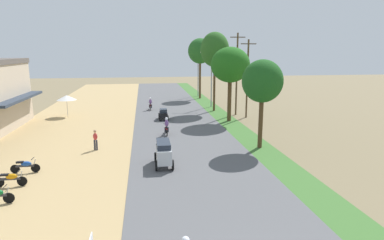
{
  "coord_description": "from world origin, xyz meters",
  "views": [
    {
      "loc": [
        -3.4,
        -8.06,
        7.71
      ],
      "look_at": [
        0.55,
        18.68,
        1.97
      ],
      "focal_mm": 30.68,
      "sensor_mm": 36.0,
      "label": 1
    }
  ],
  "objects_px": {
    "vendor_umbrella": "(66,98)",
    "median_tree_nearest": "(262,82)",
    "streetlamp_mid": "(198,72)",
    "car_van_silver": "(164,152)",
    "parked_motorbike_second": "(11,178)",
    "utility_pole_near": "(237,73)",
    "parked_motorbike_third": "(25,165)",
    "car_hatchback_black": "(163,114)",
    "pedestrian_on_shoulder": "(95,139)",
    "median_tree_fourth": "(200,51)",
    "utility_pole_far": "(247,78)",
    "motorbike_ahead_third": "(150,104)",
    "median_tree_third": "(215,50)",
    "motorbike_ahead_second": "(167,127)",
    "streetlamp_near": "(211,75)",
    "median_tree_second": "(230,65)"
  },
  "relations": [
    {
      "from": "vendor_umbrella",
      "to": "median_tree_nearest",
      "type": "height_order",
      "value": "median_tree_nearest"
    },
    {
      "from": "streetlamp_mid",
      "to": "car_van_silver",
      "type": "relative_size",
      "value": 2.96
    },
    {
      "from": "parked_motorbike_second",
      "to": "utility_pole_near",
      "type": "relative_size",
      "value": 0.18
    },
    {
      "from": "parked_motorbike_third",
      "to": "median_tree_nearest",
      "type": "height_order",
      "value": "median_tree_nearest"
    },
    {
      "from": "parked_motorbike_second",
      "to": "car_hatchback_black",
      "type": "xyz_separation_m",
      "value": [
        9.78,
        17.36,
        0.19
      ]
    },
    {
      "from": "pedestrian_on_shoulder",
      "to": "median_tree_fourth",
      "type": "relative_size",
      "value": 0.17
    },
    {
      "from": "median_tree_nearest",
      "to": "utility_pole_far",
      "type": "bearing_deg",
      "value": 77.41
    },
    {
      "from": "motorbike_ahead_third",
      "to": "vendor_umbrella",
      "type": "bearing_deg",
      "value": -163.5
    },
    {
      "from": "median_tree_third",
      "to": "median_tree_fourth",
      "type": "xyz_separation_m",
      "value": [
        0.11,
        11.4,
        -0.19
      ]
    },
    {
      "from": "parked_motorbike_second",
      "to": "car_hatchback_black",
      "type": "bearing_deg",
      "value": 60.6
    },
    {
      "from": "parked_motorbike_second",
      "to": "median_tree_fourth",
      "type": "height_order",
      "value": "median_tree_fourth"
    },
    {
      "from": "parked_motorbike_third",
      "to": "streetlamp_mid",
      "type": "distance_m",
      "value": 38.22
    },
    {
      "from": "motorbike_ahead_second",
      "to": "median_tree_fourth",
      "type": "bearing_deg",
      "value": 72.91
    },
    {
      "from": "median_tree_third",
      "to": "streetlamp_near",
      "type": "distance_m",
      "value": 4.55
    },
    {
      "from": "vendor_umbrella",
      "to": "motorbike_ahead_second",
      "type": "relative_size",
      "value": 1.4
    },
    {
      "from": "pedestrian_on_shoulder",
      "to": "motorbike_ahead_third",
      "type": "height_order",
      "value": "motorbike_ahead_third"
    },
    {
      "from": "pedestrian_on_shoulder",
      "to": "median_tree_nearest",
      "type": "xyz_separation_m",
      "value": [
        12.95,
        -1.17,
        4.38
      ]
    },
    {
      "from": "parked_motorbike_third",
      "to": "median_tree_second",
      "type": "height_order",
      "value": "median_tree_second"
    },
    {
      "from": "median_tree_fourth",
      "to": "streetlamp_near",
      "type": "bearing_deg",
      "value": -88.87
    },
    {
      "from": "streetlamp_near",
      "to": "motorbike_ahead_second",
      "type": "xyz_separation_m",
      "value": [
        -7.23,
        -14.71,
        -3.61
      ]
    },
    {
      "from": "utility_pole_far",
      "to": "median_tree_fourth",
      "type": "bearing_deg",
      "value": 99.86
    },
    {
      "from": "car_hatchback_black",
      "to": "median_tree_third",
      "type": "bearing_deg",
      "value": 34.48
    },
    {
      "from": "parked_motorbike_second",
      "to": "pedestrian_on_shoulder",
      "type": "height_order",
      "value": "pedestrian_on_shoulder"
    },
    {
      "from": "pedestrian_on_shoulder",
      "to": "median_tree_second",
      "type": "bearing_deg",
      "value": 34.86
    },
    {
      "from": "median_tree_second",
      "to": "motorbike_ahead_third",
      "type": "relative_size",
      "value": 4.47
    },
    {
      "from": "median_tree_nearest",
      "to": "median_tree_third",
      "type": "distance_m",
      "value": 16.86
    },
    {
      "from": "vendor_umbrella",
      "to": "car_hatchback_black",
      "type": "height_order",
      "value": "vendor_umbrella"
    },
    {
      "from": "motorbike_ahead_second",
      "to": "motorbike_ahead_third",
      "type": "relative_size",
      "value": 1.0
    },
    {
      "from": "median_tree_second",
      "to": "median_tree_fourth",
      "type": "relative_size",
      "value": 0.84
    },
    {
      "from": "median_tree_fourth",
      "to": "car_hatchback_black",
      "type": "bearing_deg",
      "value": -113.33
    },
    {
      "from": "parked_motorbike_second",
      "to": "vendor_umbrella",
      "type": "relative_size",
      "value": 0.71
    },
    {
      "from": "median_tree_second",
      "to": "median_tree_third",
      "type": "distance_m",
      "value": 6.58
    },
    {
      "from": "pedestrian_on_shoulder",
      "to": "motorbike_ahead_third",
      "type": "xyz_separation_m",
      "value": [
        4.66,
        17.16,
        -0.11
      ]
    },
    {
      "from": "motorbike_ahead_third",
      "to": "median_tree_third",
      "type": "bearing_deg",
      "value": -11.46
    },
    {
      "from": "streetlamp_mid",
      "to": "utility_pole_far",
      "type": "relative_size",
      "value": 0.8
    },
    {
      "from": "median_tree_second",
      "to": "car_hatchback_black",
      "type": "xyz_separation_m",
      "value": [
        -7.17,
        1.67,
        -5.41
      ]
    },
    {
      "from": "streetlamp_mid",
      "to": "motorbike_ahead_third",
      "type": "xyz_separation_m",
      "value": [
        -8.4,
        -12.6,
        -3.35
      ]
    },
    {
      "from": "median_tree_second",
      "to": "streetlamp_mid",
      "type": "distance_m",
      "value": 20.71
    },
    {
      "from": "motorbike_ahead_second",
      "to": "car_van_silver",
      "type": "bearing_deg",
      "value": -95.4
    },
    {
      "from": "median_tree_fourth",
      "to": "car_hatchback_black",
      "type": "height_order",
      "value": "median_tree_fourth"
    },
    {
      "from": "vendor_umbrella",
      "to": "median_tree_third",
      "type": "distance_m",
      "value": 18.78
    },
    {
      "from": "streetlamp_mid",
      "to": "motorbike_ahead_third",
      "type": "bearing_deg",
      "value": -123.7
    },
    {
      "from": "streetlamp_mid",
      "to": "motorbike_ahead_second",
      "type": "distance_m",
      "value": 27.04
    },
    {
      "from": "parked_motorbike_second",
      "to": "vendor_umbrella",
      "type": "xyz_separation_m",
      "value": [
        -1.3,
        20.8,
        1.75
      ]
    },
    {
      "from": "pedestrian_on_shoulder",
      "to": "vendor_umbrella",
      "type": "bearing_deg",
      "value": 109.8
    },
    {
      "from": "median_tree_second",
      "to": "median_tree_fourth",
      "type": "height_order",
      "value": "median_tree_fourth"
    },
    {
      "from": "pedestrian_on_shoulder",
      "to": "motorbike_ahead_third",
      "type": "relative_size",
      "value": 0.9
    },
    {
      "from": "parked_motorbike_third",
      "to": "car_hatchback_black",
      "type": "height_order",
      "value": "car_hatchback_black"
    },
    {
      "from": "car_hatchback_black",
      "to": "parked_motorbike_third",
      "type": "bearing_deg",
      "value": -122.56
    },
    {
      "from": "median_tree_nearest",
      "to": "parked_motorbike_third",
      "type": "bearing_deg",
      "value": -169.13
    }
  ]
}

